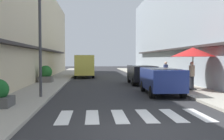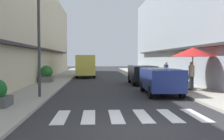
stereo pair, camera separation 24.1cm
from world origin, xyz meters
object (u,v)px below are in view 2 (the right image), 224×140
at_px(planter_far, 46,74).
at_px(pedestrian_walking_near, 192,75).
at_px(cafe_umbrella, 193,52).
at_px(parked_car_near, 161,78).
at_px(delivery_van, 86,64).
at_px(planter_midblock, 183,80).
at_px(pedestrian_walking_far, 166,72).
at_px(parked_car_mid, 142,73).
at_px(street_lamp, 43,28).

distance_m(planter_far, pedestrian_walking_near, 11.51).
bearing_deg(cafe_umbrella, parked_car_near, -156.00).
xyz_separation_m(delivery_van, planter_midblock, (6.70, -11.91, -0.77)).
bearing_deg(cafe_umbrella, pedestrian_walking_near, -145.17).
bearing_deg(parked_car_near, cafe_umbrella, 24.00).
bearing_deg(pedestrian_walking_far, parked_car_mid, 48.33).
height_order(parked_car_near, street_lamp, street_lamp).
xyz_separation_m(planter_far, pedestrian_walking_far, (9.13, -2.62, 0.25)).
bearing_deg(parked_car_mid, cafe_umbrella, -66.08).
height_order(street_lamp, pedestrian_walking_near, street_lamp).
bearing_deg(parked_car_mid, planter_far, 170.80).
xyz_separation_m(parked_car_mid, street_lamp, (-6.21, -7.01, 2.62)).
bearing_deg(planter_midblock, cafe_umbrella, -80.43).
distance_m(street_lamp, cafe_umbrella, 8.73).
xyz_separation_m(cafe_umbrella, planter_far, (-9.77, 6.14, -1.65)).
relative_size(parked_car_mid, pedestrian_walking_far, 2.50).
bearing_deg(delivery_van, pedestrian_walking_far, -56.65).
height_order(parked_car_mid, delivery_van, delivery_van).
distance_m(planter_midblock, planter_far, 10.84).
relative_size(street_lamp, planter_midblock, 5.38).
bearing_deg(street_lamp, delivery_van, 84.27).
relative_size(delivery_van, cafe_umbrella, 2.09).
xyz_separation_m(parked_car_near, street_lamp, (-6.21, -1.13, 2.62)).
xyz_separation_m(planter_midblock, pedestrian_walking_far, (-0.46, 2.43, 0.36)).
bearing_deg(parked_car_near, pedestrian_walking_near, 23.53).
xyz_separation_m(parked_car_near, planter_midblock, (1.99, 2.05, -0.29)).
distance_m(street_lamp, pedestrian_walking_far, 9.90).
distance_m(parked_car_mid, cafe_umbrella, 5.57).
bearing_deg(planter_midblock, delivery_van, 119.35).
bearing_deg(planter_far, parked_car_near, -43.10).
bearing_deg(pedestrian_walking_far, delivery_van, 33.93).
relative_size(cafe_umbrella, planter_far, 1.96).
bearing_deg(parked_car_near, pedestrian_walking_far, 71.11).
height_order(parked_car_mid, street_lamp, street_lamp).
height_order(street_lamp, pedestrian_walking_far, street_lamp).
bearing_deg(planter_far, parked_car_mid, -9.20).
relative_size(cafe_umbrella, pedestrian_walking_near, 1.53).
height_order(parked_car_mid, planter_far, parked_car_mid).
xyz_separation_m(delivery_van, pedestrian_walking_far, (6.23, -9.47, -0.41)).
height_order(delivery_van, planter_midblock, delivery_van).
bearing_deg(parked_car_mid, pedestrian_walking_far, -42.26).
distance_m(parked_car_near, cafe_umbrella, 2.80).
bearing_deg(pedestrian_walking_near, planter_far, -104.41).
bearing_deg(delivery_van, street_lamp, -95.73).
height_order(parked_car_mid, planter_midblock, parked_car_mid).
distance_m(parked_car_mid, planter_midblock, 4.32).
bearing_deg(parked_car_near, delivery_van, 108.61).
distance_m(parked_car_near, pedestrian_walking_near, 2.29).
xyz_separation_m(street_lamp, planter_midblock, (8.21, 3.18, -2.90)).
xyz_separation_m(cafe_umbrella, pedestrian_walking_far, (-0.64, 3.51, -1.40)).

